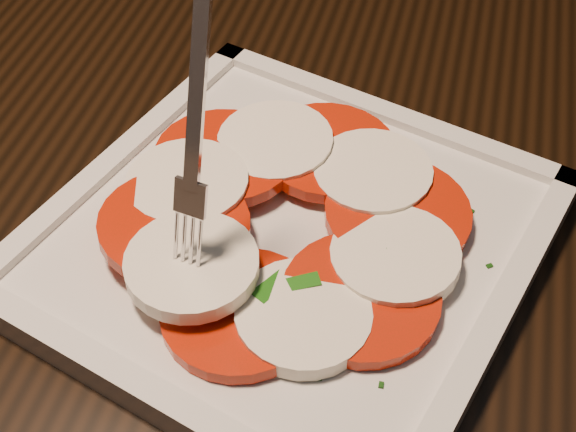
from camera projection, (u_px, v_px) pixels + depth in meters
table at (344, 413)px, 0.51m from camera, size 1.28×0.92×0.75m
plate at (288, 242)px, 0.47m from camera, size 0.31×0.31×0.01m
caprese_salad at (288, 221)px, 0.46m from camera, size 0.23×0.23×0.03m
fork at (201, 117)px, 0.39m from camera, size 0.02×0.05×0.15m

